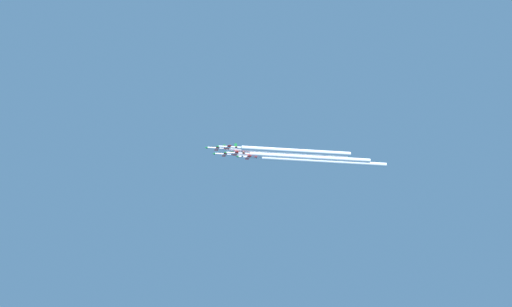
{
  "coord_description": "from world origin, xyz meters",
  "views": [
    {
      "loc": [
        -579.92,
        103.81,
        1.67
      ],
      "look_at": [
        -0.02,
        -18.55,
        168.35
      ],
      "focal_mm": 72.38,
      "sensor_mm": 36.0,
      "label": 1
    }
  ],
  "objects": [
    {
      "name": "jet_lead",
      "position": [
        -0.42,
        5.91,
        170.12
      ],
      "size": [
        9.05,
        13.18,
        3.17
      ],
      "color": "silver"
    },
    {
      "name": "jet_left_wingman",
      "position": [
        -8.28,
        0.57,
        168.95
      ],
      "size": [
        9.05,
        13.18,
        3.17
      ],
      "color": "silver"
    },
    {
      "name": "jet_right_wingman",
      "position": [
        8.26,
        -0.21,
        169.14
      ],
      "size": [
        9.05,
        13.18,
        3.17
      ],
      "color": "silver"
    },
    {
      "name": "jet_slot",
      "position": [
        -0.2,
        -5.51,
        167.78
      ],
      "size": [
        9.05,
        13.18,
        3.17
      ],
      "color": "silver"
    },
    {
      "name": "jet_high_trail",
      "position": [
        0.54,
        -13.01,
        165.94
      ],
      "size": [
        9.05,
        13.18,
        3.17
      ],
      "color": "silver"
    },
    {
      "name": "smoke_trail_lead",
      "position": [
        -0.42,
        -37.7,
        170.09
      ],
      "size": [
        2.68,
        75.26,
        2.68
      ],
      "color": "white"
    },
    {
      "name": "smoke_trail_left_wingman",
      "position": [
        -8.28,
        -40.1,
        168.92
      ],
      "size": [
        2.68,
        69.37,
        2.68
      ],
      "color": "white"
    },
    {
      "name": "smoke_trail_right_wingman",
      "position": [
        8.26,
        -39.2,
        169.11
      ],
      "size": [
        2.68,
        66.0,
        2.68
      ],
      "color": "white"
    },
    {
      "name": "smoke_trail_slot",
      "position": [
        -0.2,
        -50.57,
        167.75
      ],
      "size": [
        2.68,
        78.18,
        2.68
      ],
      "color": "white"
    },
    {
      "name": "smoke_trail_high_trail",
      "position": [
        0.54,
        -59.6,
        165.91
      ],
      "size": [
        2.68,
        81.23,
        2.68
      ],
      "color": "white"
    }
  ]
}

